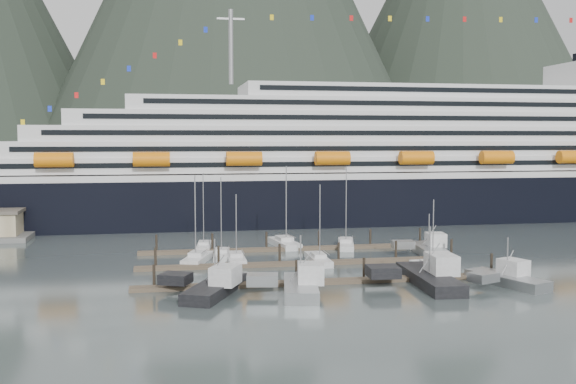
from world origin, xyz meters
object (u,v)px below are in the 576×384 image
Objects in this scene: sailboat_b at (222,255)px; sailboat_g at (346,245)px; sailboat_c at (236,259)px; sailboat_f at (284,244)px; cruise_ship at (405,167)px; sailboat_e at (204,247)px; sailboat_d at (318,260)px; trawler_c at (428,277)px; trawler_e at (428,249)px; sailboat_h at (430,268)px; trawler_b at (299,286)px; trawler_d at (506,278)px; trawler_a at (214,286)px; sailboat_a at (197,259)px.

sailboat_b is 0.91× the size of sailboat_g.
sailboat_c is 16.07m from sailboat_f.
cruise_ship reaches higher than sailboat_g.
sailboat_f is at bearing -83.38° from sailboat_e.
sailboat_d is (-32.05, -50.35, -11.64)m from cruise_ship.
sailboat_g reaches higher than sailboat_e.
sailboat_c is (-44.17, -47.78, -11.64)m from cruise_ship.
sailboat_e is (-48.21, -34.95, -11.64)m from cruise_ship.
sailboat_d is at bearing -179.37° from sailboat_f.
sailboat_f is 35.22m from trawler_c.
trawler_e is (21.36, -11.65, 0.47)m from sailboat_f.
sailboat_b reaches higher than sailboat_h.
trawler_b is at bearing -165.34° from sailboat_c.
sailboat_c is at bearing 78.76° from sailboat_d.
trawler_c is (-3.66, -8.31, 0.61)m from sailboat_h.
sailboat_h is 0.65× the size of trawler_c.
trawler_d is (9.60, -2.21, -0.13)m from trawler_c.
sailboat_h is at bearing -122.52° from sailboat_e.
trawler_a is at bearing 128.06° from trawler_e.
sailboat_g reaches higher than sailboat_a.
trawler_e is at bearing -86.62° from sailboat_c.
trawler_e is at bearing -78.07° from sailboat_d.
sailboat_f is 36.24m from trawler_a.
cruise_ship reaches higher than sailboat_h.
trawler_a is (-48.97, -68.17, -11.11)m from cruise_ship.
sailboat_f reaches higher than trawler_d.
cruise_ship is 49.68m from trawler_e.
sailboat_b is at bearing 23.50° from sailboat_c.
sailboat_g is 0.88× the size of trawler_c.
sailboat_c reaches higher than trawler_a.
sailboat_e is 36.97m from trawler_e.
sailboat_a is at bearing 35.27° from trawler_b.
sailboat_g is at bearing -52.04° from sailboat_a.
sailboat_d is at bearing -83.48° from sailboat_a.
sailboat_d reaches higher than trawler_b.
sailboat_g is at bearing -68.07° from sailboat_b.
sailboat_e is 24.12m from sailboat_g.
trawler_a is 1.20× the size of trawler_e.
sailboat_f is (13.72, -0.00, 0.04)m from sailboat_e.
trawler_a is (-16.92, -17.82, 0.53)m from sailboat_d.
sailboat_a is 36.77m from trawler_e.
sailboat_e reaches higher than trawler_a.
cruise_ship reaches higher than sailboat_e.
sailboat_h reaches higher than trawler_d.
trawler_c is at bearing -64.65° from trawler_a.
trawler_a reaches higher than trawler_e.
sailboat_g is at bearing -0.82° from trawler_d.
trawler_b is 0.77× the size of trawler_c.
sailboat_d is (12.13, -2.57, -0.00)m from sailboat_c.
sailboat_a is at bearing -136.78° from cruise_ship.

